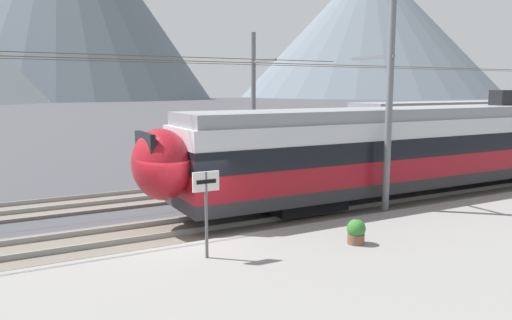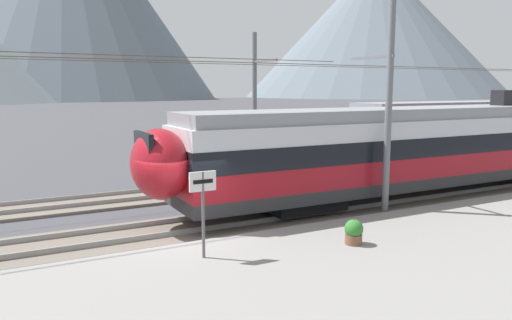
# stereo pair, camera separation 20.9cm
# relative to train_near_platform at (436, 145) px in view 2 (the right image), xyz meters

# --- Properties ---
(ground_plane) EXTENTS (400.00, 400.00, 0.00)m
(ground_plane) POSITION_rel_train_near_platform_xyz_m (-11.77, -1.36, -2.22)
(ground_plane) COLOR #424247
(platform_slab) EXTENTS (120.00, 7.66, 0.37)m
(platform_slab) POSITION_rel_train_near_platform_xyz_m (-11.77, -6.08, -2.04)
(platform_slab) COLOR gray
(platform_slab) RESTS_ON ground
(track_near) EXTENTS (120.00, 3.00, 0.28)m
(track_near) POSITION_rel_train_near_platform_xyz_m (-11.77, -0.00, -2.16)
(track_near) COLOR #6B6359
(track_near) RESTS_ON ground
(track_far) EXTENTS (120.00, 3.00, 0.28)m
(track_far) POSITION_rel_train_near_platform_xyz_m (-11.77, 5.34, -2.16)
(track_far) COLOR #6B6359
(track_far) RESTS_ON ground
(train_near_platform) EXTENTS (25.78, 2.95, 4.27)m
(train_near_platform) POSITION_rel_train_near_platform_xyz_m (0.00, 0.00, 0.00)
(train_near_platform) COLOR #2D2D30
(train_near_platform) RESTS_ON track_near
(catenary_mast_mid) EXTENTS (39.49, 2.21, 8.35)m
(catenary_mast_mid) POSITION_rel_train_near_platform_xyz_m (-4.51, -1.79, 2.07)
(catenary_mast_mid) COLOR slate
(catenary_mast_mid) RESTS_ON ground
(catenary_mast_far_side) EXTENTS (39.49, 2.37, 7.40)m
(catenary_mast_far_side) POSITION_rel_train_near_platform_xyz_m (-4.89, 7.26, 1.69)
(catenary_mast_far_side) COLOR slate
(catenary_mast_far_side) RESTS_ON ground
(platform_sign) EXTENTS (0.70, 0.08, 2.23)m
(platform_sign) POSITION_rel_train_near_platform_xyz_m (-12.14, -3.66, -0.22)
(platform_sign) COLOR #59595B
(platform_sign) RESTS_ON platform_slab
(potted_plant_platform_edge) EXTENTS (0.52, 0.52, 0.70)m
(potted_plant_platform_edge) POSITION_rel_train_near_platform_xyz_m (-8.07, -4.57, -1.49)
(potted_plant_platform_edge) COLOR brown
(potted_plant_platform_edge) RESTS_ON platform_slab
(mountain_right_ridge) EXTENTS (134.26, 134.26, 70.69)m
(mountain_right_ridge) POSITION_rel_train_near_platform_xyz_m (160.73, 189.07, 33.12)
(mountain_right_ridge) COLOR slate
(mountain_right_ridge) RESTS_ON ground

